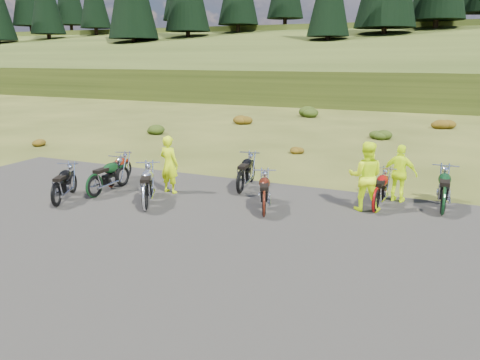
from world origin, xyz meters
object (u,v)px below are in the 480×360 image
at_px(motorcycle_0, 58,208).
at_px(motorcycle_7, 442,216).
at_px(person_middle, 169,165).
at_px(motorcycle_3, 146,212).

distance_m(motorcycle_0, motorcycle_7, 10.57).
bearing_deg(motorcycle_0, person_middle, -64.50).
xyz_separation_m(motorcycle_0, person_middle, (2.15, 2.51, 0.89)).
xyz_separation_m(motorcycle_3, person_middle, (-0.35, 1.83, 0.89)).
distance_m(motorcycle_0, person_middle, 3.42).
distance_m(motorcycle_3, motorcycle_7, 7.99).
bearing_deg(motorcycle_7, motorcycle_3, 109.87).
relative_size(motorcycle_3, motorcycle_7, 1.00).
bearing_deg(motorcycle_0, motorcycle_3, -98.77).
bearing_deg(motorcycle_3, person_middle, -17.91).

